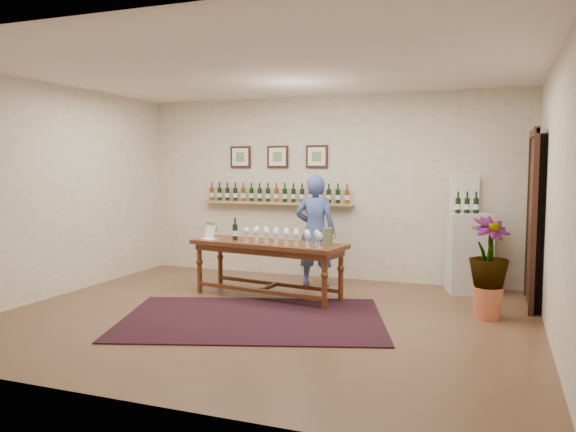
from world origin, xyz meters
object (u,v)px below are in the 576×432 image
(tasting_table, at_px, (268,250))
(potted_plant, at_px, (488,268))
(display_pedestal, at_px, (468,253))
(person, at_px, (315,231))

(tasting_table, xyz_separation_m, potted_plant, (2.74, -0.11, -0.04))
(potted_plant, bearing_deg, display_pedestal, 101.60)
(display_pedestal, bearing_deg, potted_plant, -78.40)
(tasting_table, bearing_deg, display_pedestal, 36.09)
(tasting_table, relative_size, display_pedestal, 1.98)
(person, bearing_deg, display_pedestal, -175.70)
(tasting_table, distance_m, potted_plant, 2.74)
(display_pedestal, relative_size, person, 0.68)
(display_pedestal, distance_m, person, 2.14)
(tasting_table, height_order, potted_plant, potted_plant)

